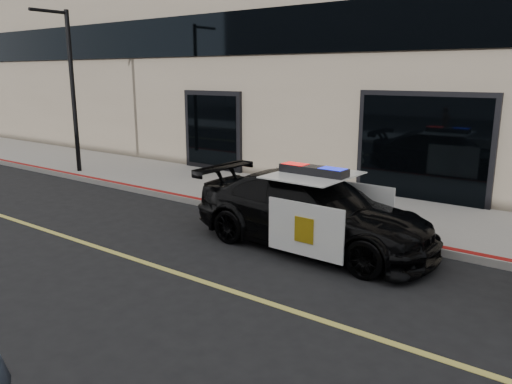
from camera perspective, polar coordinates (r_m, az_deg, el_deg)
The scene contains 5 objects.
ground at distance 7.12m, azimuth 7.04°, elevation -14.23°, with size 120.00×120.00×0.00m, color black.
sidewalk_n at distance 11.66m, azimuth 19.97°, elevation -3.46°, with size 60.00×3.50×0.15m, color gray.
police_car at distance 9.66m, azimuth 6.47°, elevation -2.16°, with size 2.34×4.95×1.60m.
fire_hydrant at distance 12.47m, azimuth 2.33°, elevation 0.73°, with size 0.40×0.56×0.88m.
street_light at distance 17.26m, azimuth -20.44°, elevation 11.43°, with size 0.14×1.29×5.07m.
Camera 1 is at (3.05, -5.53, 3.29)m, focal length 35.00 mm.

